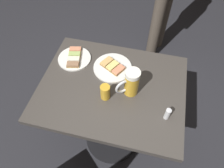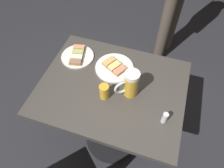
{
  "view_description": "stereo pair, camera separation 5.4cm",
  "coord_description": "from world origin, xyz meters",
  "px_view_note": "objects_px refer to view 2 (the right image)",
  "views": [
    {
      "loc": [
        0.16,
        -0.65,
        1.7
      ],
      "look_at": [
        0.0,
        0.0,
        0.78
      ],
      "focal_mm": 32.83,
      "sensor_mm": 36.0,
      "label": 1
    },
    {
      "loc": [
        0.21,
        -0.64,
        1.7
      ],
      "look_at": [
        0.0,
        0.0,
        0.78
      ],
      "focal_mm": 32.83,
      "sensor_mm": 36.0,
      "label": 2
    }
  ],
  "objects_px": {
    "plate_far": "(77,56)",
    "beer_glass_small": "(104,92)",
    "salt_shaker": "(165,118)",
    "beer_mug": "(130,84)",
    "plate_near": "(114,67)"
  },
  "relations": [
    {
      "from": "plate_near",
      "to": "beer_mug",
      "type": "relative_size",
      "value": 1.38
    },
    {
      "from": "salt_shaker",
      "to": "beer_glass_small",
      "type": "bearing_deg",
      "value": 171.79
    },
    {
      "from": "beer_glass_small",
      "to": "salt_shaker",
      "type": "height_order",
      "value": "beer_glass_small"
    },
    {
      "from": "plate_far",
      "to": "salt_shaker",
      "type": "distance_m",
      "value": 0.65
    },
    {
      "from": "beer_mug",
      "to": "plate_near",
      "type": "bearing_deg",
      "value": 132.5
    },
    {
      "from": "plate_near",
      "to": "plate_far",
      "type": "relative_size",
      "value": 1.13
    },
    {
      "from": "plate_far",
      "to": "beer_glass_small",
      "type": "height_order",
      "value": "beer_glass_small"
    },
    {
      "from": "beer_mug",
      "to": "salt_shaker",
      "type": "distance_m",
      "value": 0.24
    },
    {
      "from": "plate_near",
      "to": "salt_shaker",
      "type": "bearing_deg",
      "value": -36.9
    },
    {
      "from": "beer_glass_small",
      "to": "salt_shaker",
      "type": "xyz_separation_m",
      "value": [
        0.33,
        -0.05,
        -0.01
      ]
    },
    {
      "from": "plate_near",
      "to": "beer_mug",
      "type": "bearing_deg",
      "value": -47.5
    },
    {
      "from": "plate_far",
      "to": "beer_mug",
      "type": "relative_size",
      "value": 1.22
    },
    {
      "from": "plate_far",
      "to": "beer_mug",
      "type": "xyz_separation_m",
      "value": [
        0.38,
        -0.16,
        0.07
      ]
    },
    {
      "from": "beer_glass_small",
      "to": "salt_shaker",
      "type": "bearing_deg",
      "value": -8.21
    },
    {
      "from": "beer_glass_small",
      "to": "salt_shaker",
      "type": "distance_m",
      "value": 0.33
    }
  ]
}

